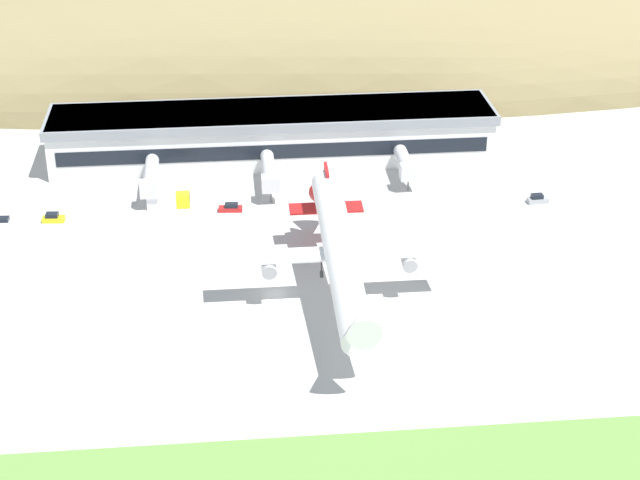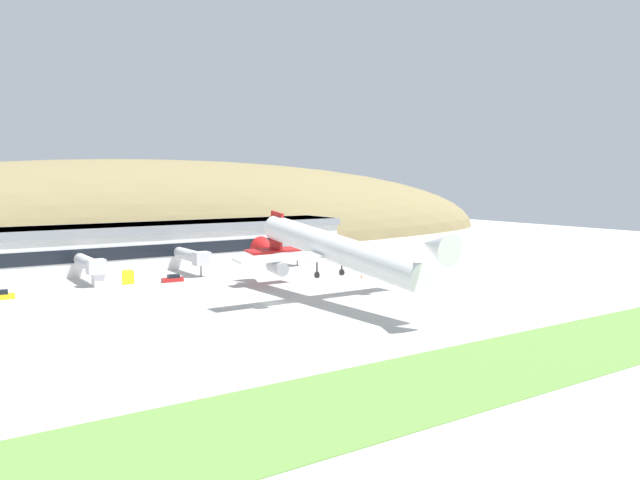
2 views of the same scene
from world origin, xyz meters
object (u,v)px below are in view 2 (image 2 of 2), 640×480
(service_car_0, at_px, (173,279))
(service_car_1, at_px, (2,295))
(traffic_cone_0, at_px, (361,276))
(jetway_1, at_px, (192,256))
(terminal_building, at_px, (173,241))
(jetway_2, at_px, (290,248))
(fuel_truck, at_px, (112,278))
(cargo_airplane, at_px, (333,249))
(service_car_2, at_px, (391,260))
(jetway_0, at_px, (89,264))

(service_car_0, xyz_separation_m, service_car_1, (-31.71, -1.23, 0.06))
(service_car_0, height_order, traffic_cone_0, service_car_0)
(jetway_1, relative_size, traffic_cone_0, 25.75)
(terminal_building, distance_m, traffic_cone_0, 49.33)
(service_car_1, height_order, traffic_cone_0, service_car_1)
(jetway_2, relative_size, service_car_1, 3.01)
(service_car_1, xyz_separation_m, traffic_cone_0, (67.29, -16.18, -0.40))
(terminal_building, bearing_deg, traffic_cone_0, -57.33)
(jetway_2, distance_m, traffic_cone_0, 26.97)
(fuel_truck, bearing_deg, cargo_airplane, -54.00)
(terminal_building, height_order, fuel_truck, terminal_building)
(service_car_0, xyz_separation_m, service_car_2, (56.73, -1.97, 0.08))
(service_car_2, bearing_deg, jetway_1, 168.82)
(jetway_1, distance_m, service_car_2, 50.25)
(service_car_2, bearing_deg, jetway_0, 172.29)
(jetway_1, xyz_separation_m, jetway_2, (26.25, 1.50, -0.00))
(jetway_2, xyz_separation_m, service_car_2, (22.95, -11.22, -3.29))
(jetway_0, xyz_separation_m, cargo_airplane, (30.51, -42.60, 5.06))
(cargo_airplane, bearing_deg, jetway_1, 101.10)
(service_car_1, xyz_separation_m, fuel_truck, (20.26, 3.98, 0.80))
(terminal_building, height_order, service_car_2, terminal_building)
(jetway_1, relative_size, jetway_2, 1.23)
(jetway_1, bearing_deg, service_car_2, -11.18)
(jetway_2, bearing_deg, fuel_truck, -171.82)
(fuel_truck, bearing_deg, jetway_0, 122.54)
(terminal_building, xyz_separation_m, jetway_1, (-1.58, -16.10, -1.93))
(cargo_airplane, bearing_deg, jetway_2, 67.97)
(service_car_2, xyz_separation_m, fuel_truck, (-68.19, 4.72, 0.78))
(jetway_1, height_order, traffic_cone_0, jetway_1)
(terminal_building, height_order, jetway_0, terminal_building)
(jetway_0, height_order, cargo_airplane, cargo_airplane)
(jetway_2, bearing_deg, service_car_0, -164.69)
(jetway_0, relative_size, traffic_cone_0, 25.98)
(terminal_building, distance_m, service_car_1, 48.20)
(jetway_2, xyz_separation_m, fuel_truck, (-45.24, -6.50, -2.51))
(fuel_truck, bearing_deg, service_car_1, -168.89)
(jetway_2, xyz_separation_m, service_car_1, (-65.50, -10.48, -3.31))
(jetway_0, distance_m, service_car_2, 72.06)
(jetway_0, relative_size, fuel_truck, 1.90)
(jetway_1, distance_m, jetway_2, 26.29)
(service_car_0, xyz_separation_m, fuel_truck, (-11.45, 2.75, 0.87))
(terminal_building, relative_size, fuel_truck, 11.18)
(jetway_2, relative_size, service_car_2, 3.11)
(cargo_airplane, distance_m, fuel_truck, 47.18)
(service_car_1, distance_m, traffic_cone_0, 69.21)
(jetway_0, height_order, jetway_2, same)
(service_car_2, height_order, traffic_cone_0, service_car_2)
(terminal_building, relative_size, service_car_0, 20.18)
(traffic_cone_0, bearing_deg, jetway_2, 93.83)
(fuel_truck, bearing_deg, service_car_2, -3.96)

